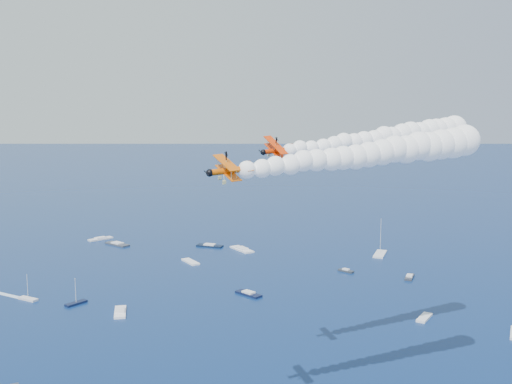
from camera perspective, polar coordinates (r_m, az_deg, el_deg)
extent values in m
cube|color=silver|center=(210.78, -21.15, -9.60)|extent=(6.78, 6.85, 0.70)
cube|color=#333844|center=(279.11, -13.25, -4.93)|extent=(10.93, 13.00, 0.70)
cube|color=black|center=(201.45, -16.98, -10.23)|extent=(7.26, 6.04, 0.70)
cube|color=white|center=(187.56, 15.95, -11.59)|extent=(8.04, 7.59, 0.70)
cube|color=white|center=(189.78, -12.98, -11.24)|extent=(4.37, 10.93, 0.70)
cube|color=#2A2F38|center=(231.35, 8.68, -7.54)|extent=(5.03, 6.31, 0.70)
cube|color=white|center=(259.64, 11.89, -5.88)|extent=(11.19, 13.16, 0.70)
cube|color=white|center=(262.09, -1.37, -5.56)|extent=(8.13, 14.62, 0.70)
cube|color=white|center=(243.20, -6.34, -6.71)|extent=(6.14, 11.21, 0.70)
cube|color=black|center=(269.45, -4.49, -5.20)|extent=(12.02, 9.99, 0.70)
cube|color=silver|center=(291.85, -14.78, -4.40)|extent=(12.09, 8.40, 0.70)
cube|color=#292D37|center=(227.98, 14.61, -7.96)|extent=(7.21, 8.16, 0.70)
cube|color=black|center=(201.95, -0.73, -9.81)|extent=(7.79, 10.27, 0.70)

